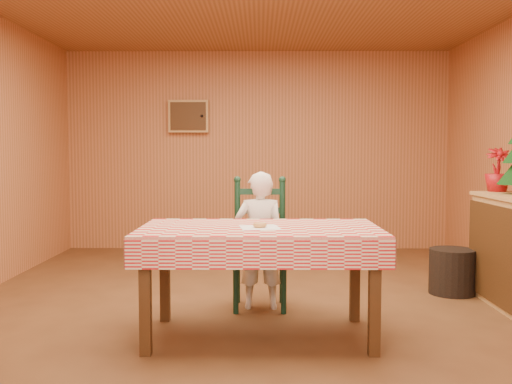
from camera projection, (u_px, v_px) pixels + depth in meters
ground at (256, 310)px, 4.62m from camera, size 6.00×6.00×0.00m
cabin_walls at (256, 91)px, 5.03m from camera, size 5.10×6.05×2.65m
dining_table at (260, 239)px, 3.92m from camera, size 1.66×0.96×0.77m
ladder_chair at (260, 246)px, 4.72m from camera, size 0.44×0.40×1.08m
seated_child at (260, 240)px, 4.66m from camera, size 0.41×0.27×1.12m
napkin at (260, 227)px, 3.87m from camera, size 0.29×0.29×0.00m
donut at (260, 225)px, 3.86m from camera, size 0.11×0.11×0.03m
flower_arrangement at (498, 170)px, 5.09m from camera, size 0.24×0.24×0.39m
storage_bin at (452, 271)px, 5.15m from camera, size 0.45×0.45×0.41m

